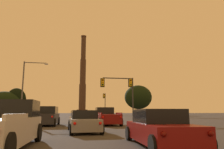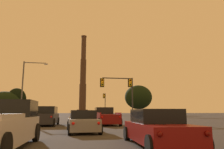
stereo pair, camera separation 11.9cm
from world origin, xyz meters
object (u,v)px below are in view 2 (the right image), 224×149
suv_left_lane_front (47,116)px  traffic_light_overhead_right (122,88)px  hatchback_center_lane_front (78,118)px  street_lamp (27,84)px  pickup_truck_right_lane_front (106,117)px  pickup_truck_left_lane_third (0,126)px  sedan_right_lane_third (157,128)px  smokestack (83,82)px  sedan_center_lane_second (83,122)px  traffic_light_far_right (105,101)px

suv_left_lane_front → traffic_light_overhead_right: traffic_light_overhead_right is taller
hatchback_center_lane_front → street_lamp: bearing=127.2°
pickup_truck_right_lane_front → pickup_truck_left_lane_third: bearing=-113.8°
suv_left_lane_front → sedan_right_lane_third: bearing=-65.7°
suv_left_lane_front → smokestack: size_ratio=0.12×
suv_left_lane_front → sedan_right_lane_third: size_ratio=1.04×
sedan_center_lane_second → pickup_truck_left_lane_third: bearing=-120.2°
pickup_truck_left_lane_third → hatchback_center_lane_front: bearing=78.8°
traffic_light_overhead_right → traffic_light_far_right: traffic_light_far_right is taller
sedan_center_lane_second → sedan_right_lane_third: bearing=-70.1°
sedan_right_lane_third → hatchback_center_lane_front: 15.01m
traffic_light_overhead_right → pickup_truck_right_lane_front: bearing=-116.0°
sedan_right_lane_third → hatchback_center_lane_front: hatchback_center_lane_front is taller
traffic_light_overhead_right → suv_left_lane_front: bearing=-144.3°
sedan_right_lane_third → street_lamp: bearing=114.9°
pickup_truck_left_lane_third → suv_left_lane_front: size_ratio=1.12×
pickup_truck_left_lane_third → traffic_light_overhead_right: 22.84m
suv_left_lane_front → traffic_light_overhead_right: (9.13, 6.56, 3.70)m
hatchback_center_lane_front → smokestack: (3.81, 93.34, 16.24)m
pickup_truck_right_lane_front → traffic_light_far_right: traffic_light_far_right is taller
traffic_light_overhead_right → street_lamp: bearing=161.9°
suv_left_lane_front → sedan_center_lane_second: 8.47m
sedan_right_lane_third → traffic_light_far_right: bearing=87.3°
hatchback_center_lane_front → traffic_light_far_right: 35.03m
traffic_light_overhead_right → smokestack: (-2.18, 87.15, 12.31)m
street_lamp → sedan_right_lane_third: bearing=-67.8°
traffic_light_overhead_right → smokestack: 88.04m
hatchback_center_lane_front → suv_left_lane_front: bearing=-171.3°
traffic_light_overhead_right → traffic_light_far_right: size_ratio=0.97×
sedan_right_lane_third → sedan_center_lane_second: size_ratio=1.00×
pickup_truck_right_lane_front → suv_left_lane_front: 5.97m
traffic_light_overhead_right → smokestack: size_ratio=0.14×
hatchback_center_lane_front → traffic_light_far_right: size_ratio=0.67×
hatchback_center_lane_front → traffic_light_far_right: traffic_light_far_right is taller
sedan_right_lane_third → sedan_center_lane_second: bearing=115.0°
pickup_truck_left_lane_third → smokestack: 109.16m
suv_left_lane_front → sedan_center_lane_second: (3.26, -7.81, -0.23)m
traffic_light_overhead_right → street_lamp: size_ratio=0.68×
suv_left_lane_front → hatchback_center_lane_front: (3.13, 0.37, -0.23)m
pickup_truck_right_lane_front → suv_left_lane_front: (-5.96, -0.08, 0.09)m
suv_left_lane_front → sedan_center_lane_second: bearing=-65.5°
traffic_light_far_right → sedan_center_lane_second: bearing=-99.8°
suv_left_lane_front → traffic_light_far_right: (10.57, 34.44, 3.17)m
sedan_center_lane_second → hatchback_center_lane_front: size_ratio=1.15×
hatchback_center_lane_front → street_lamp: (-7.52, 10.61, 4.78)m
street_lamp → hatchback_center_lane_front: bearing=-54.7°
sedan_center_lane_second → traffic_light_overhead_right: traffic_light_overhead_right is taller
smokestack → traffic_light_far_right: bearing=-86.5°
suv_left_lane_front → street_lamp: bearing=113.6°
pickup_truck_right_lane_front → smokestack: size_ratio=0.13×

